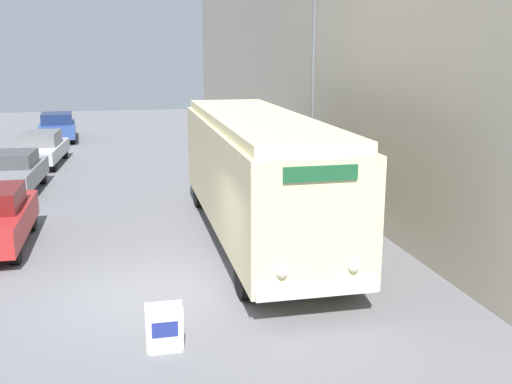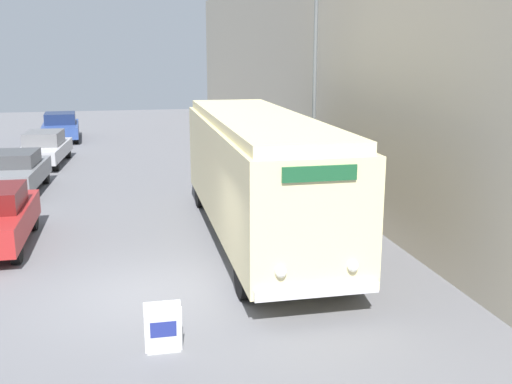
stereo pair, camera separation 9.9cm
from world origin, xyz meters
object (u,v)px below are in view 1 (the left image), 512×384
streetlamp (314,55)px  parked_car_distant (57,127)px  sign_board (165,329)px  parked_car_mid (10,172)px  parked_car_far (41,148)px  vintage_bus (257,170)px

streetlamp → parked_car_distant: 19.96m
sign_board → parked_car_mid: size_ratio=0.20×
sign_board → streetlamp: (5.28, 8.62, 4.40)m
parked_car_mid → parked_car_far: bearing=88.9°
parked_car_mid → parked_car_far: (0.39, 5.40, -0.01)m
sign_board → parked_car_mid: (-4.52, 12.84, 0.34)m
vintage_bus → parked_car_distant: bearing=109.4°
vintage_bus → streetlamp: streetlamp is taller
vintage_bus → parked_car_mid: size_ratio=2.46×
parked_car_far → streetlamp: bearing=-41.6°
parked_car_mid → parked_car_distant: (0.35, 12.89, 0.01)m
parked_car_distant → parked_car_far: bearing=-93.5°
vintage_bus → parked_car_far: size_ratio=2.26×
parked_car_mid → sign_board: bearing=-67.5°
vintage_bus → parked_car_far: vintage_bus is taller
vintage_bus → parked_car_distant: 21.24m
sign_board → parked_car_far: size_ratio=0.19×
parked_car_mid → parked_car_far: size_ratio=0.92×
sign_board → parked_car_distant: bearing=99.2°
parked_car_mid → parked_car_far: parked_car_far is taller
parked_car_distant → sign_board: bearing=-84.6°
streetlamp → parked_car_mid: (-9.80, 4.21, -4.07)m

